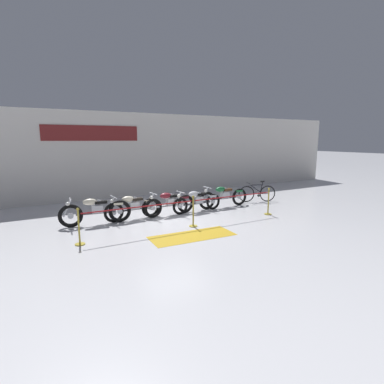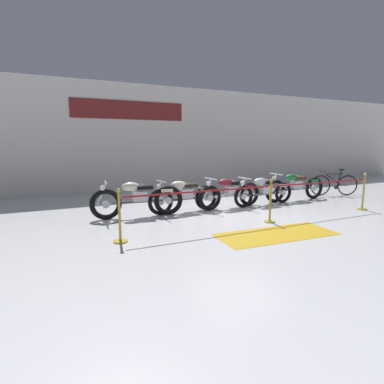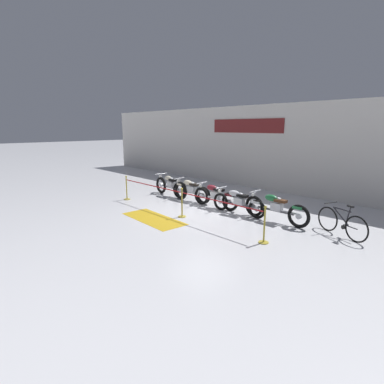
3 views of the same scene
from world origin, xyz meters
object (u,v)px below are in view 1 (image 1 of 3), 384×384
at_px(stanchion_far_left, 154,211).
at_px(stanchion_mid_right, 268,205).
at_px(motorcycle_green_4, 223,196).
at_px(motorcycle_cream_1, 132,207).
at_px(bicycle, 257,193).
at_px(motorcycle_silver_3, 197,201).
at_px(stanchion_mid_left, 193,216).
at_px(floor_banner, 192,236).
at_px(motorcycle_cream_0, 96,211).
at_px(motorcycle_maroon_2, 170,203).

xyz_separation_m(stanchion_far_left, stanchion_mid_right, (4.74, 0.00, -0.34)).
height_order(motorcycle_green_4, stanchion_mid_right, stanchion_mid_right).
bearing_deg(motorcycle_cream_1, bicycle, 2.07).
bearing_deg(bicycle, motorcycle_silver_3, -174.03).
xyz_separation_m(stanchion_far_left, stanchion_mid_left, (1.38, 0.00, -0.34)).
bearing_deg(floor_banner, stanchion_mid_left, 61.85).
relative_size(motorcycle_green_4, stanchion_mid_right, 2.30).
xyz_separation_m(motorcycle_silver_3, floor_banner, (-1.66, -2.57, -0.45)).
relative_size(motorcycle_cream_0, bicycle, 1.45).
height_order(motorcycle_cream_0, motorcycle_maroon_2, motorcycle_cream_0).
height_order(motorcycle_maroon_2, motorcycle_silver_3, motorcycle_maroon_2).
distance_m(stanchion_far_left, floor_banner, 1.41).
xyz_separation_m(motorcycle_cream_1, motorcycle_green_4, (4.05, 0.03, 0.01)).
relative_size(motorcycle_cream_1, motorcycle_silver_3, 0.95).
xyz_separation_m(motorcycle_silver_3, stanchion_mid_left, (-1.14, -1.70, -0.10)).
bearing_deg(motorcycle_cream_1, floor_banner, -70.25).
bearing_deg(stanchion_far_left, floor_banner, -45.16).
relative_size(stanchion_far_left, stanchion_mid_right, 6.68).
height_order(stanchion_far_left, stanchion_mid_left, same).
distance_m(motorcycle_cream_1, motorcycle_maroon_2, 1.46).
height_order(motorcycle_maroon_2, motorcycle_green_4, motorcycle_green_4).
distance_m(stanchion_far_left, stanchion_mid_right, 4.75).
xyz_separation_m(motorcycle_silver_3, stanchion_mid_right, (2.22, -1.70, -0.10)).
height_order(motorcycle_maroon_2, bicycle, bicycle).
distance_m(bicycle, stanchion_mid_left, 5.05).
xyz_separation_m(motorcycle_maroon_2, motorcycle_silver_3, (1.18, -0.07, -0.01)).
height_order(stanchion_far_left, floor_banner, stanchion_far_left).
xyz_separation_m(motorcycle_maroon_2, bicycle, (4.65, 0.29, -0.07)).
xyz_separation_m(motorcycle_cream_0, motorcycle_maroon_2, (2.76, -0.03, -0.01)).
bearing_deg(motorcycle_silver_3, floor_banner, -122.79).
relative_size(motorcycle_maroon_2, motorcycle_green_4, 0.88).
bearing_deg(motorcycle_maroon_2, motorcycle_green_4, 2.17).
height_order(motorcycle_maroon_2, stanchion_mid_right, stanchion_mid_right).
distance_m(motorcycle_cream_1, motorcycle_green_4, 4.05).
height_order(stanchion_mid_right, floor_banner, stanchion_mid_right).
height_order(bicycle, stanchion_mid_left, stanchion_mid_left).
relative_size(motorcycle_maroon_2, stanchion_mid_left, 2.03).
height_order(motorcycle_cream_0, stanchion_mid_right, stanchion_mid_right).
bearing_deg(stanchion_mid_right, motorcycle_cream_0, 163.64).
xyz_separation_m(motorcycle_silver_3, stanchion_far_left, (-2.52, -1.70, 0.23)).
bearing_deg(motorcycle_cream_0, motorcycle_silver_3, -1.54).
relative_size(motorcycle_cream_0, motorcycle_cream_1, 1.13).
bearing_deg(stanchion_mid_right, floor_banner, -167.34).
bearing_deg(motorcycle_green_4, stanchion_mid_left, -143.74).
distance_m(motorcycle_cream_1, stanchion_mid_left, 2.38).
xyz_separation_m(stanchion_far_left, floor_banner, (0.87, -0.87, -0.69)).
distance_m(bicycle, floor_banner, 5.92).
bearing_deg(motorcycle_maroon_2, stanchion_mid_right, -27.62).
bearing_deg(bicycle, motorcycle_cream_1, -177.93).
height_order(motorcycle_cream_0, bicycle, bicycle).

